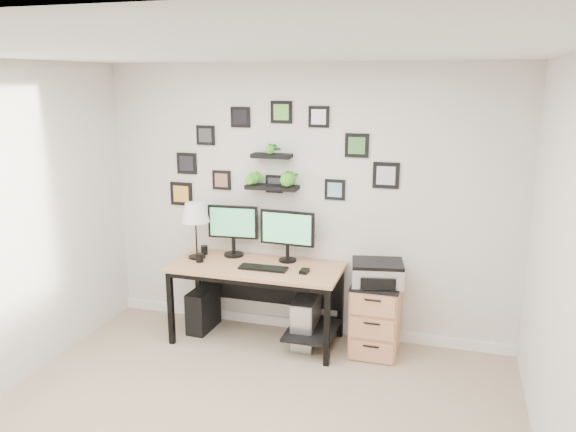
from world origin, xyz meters
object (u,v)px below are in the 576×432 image
(pc_tower_black, at_px, (203,309))
(pc_tower_grey, at_px, (306,321))
(table_lamp, at_px, (195,214))
(mug, at_px, (200,258))
(printer, at_px, (377,273))
(monitor_right, at_px, (287,232))
(file_cabinet, at_px, (376,317))
(monitor_left, at_px, (233,227))
(desk, at_px, (261,277))

(pc_tower_black, distance_m, pc_tower_grey, 1.07)
(table_lamp, relative_size, mug, 6.74)
(pc_tower_black, xyz_separation_m, printer, (1.72, -0.02, 0.56))
(table_lamp, relative_size, pc_tower_black, 1.31)
(monitor_right, xyz_separation_m, printer, (0.88, -0.15, -0.27))
(pc_tower_grey, relative_size, file_cabinet, 0.70)
(file_cabinet, bearing_deg, pc_tower_black, -179.53)
(table_lamp, xyz_separation_m, pc_tower_black, (0.04, 0.01, -0.98))
(mug, distance_m, pc_tower_grey, 1.17)
(monitor_right, bearing_deg, pc_tower_grey, -33.16)
(mug, bearing_deg, table_lamp, 126.14)
(monitor_left, xyz_separation_m, pc_tower_black, (-0.28, -0.14, -0.84))
(monitor_right, xyz_separation_m, table_lamp, (-0.88, -0.14, 0.15))
(mug, xyz_separation_m, pc_tower_black, (-0.04, 0.12, -0.58))
(pc_tower_black, distance_m, file_cabinet, 1.72)
(table_lamp, bearing_deg, file_cabinet, 0.80)
(monitor_left, distance_m, monitor_right, 0.56)
(monitor_left, relative_size, mug, 6.24)
(pc_tower_black, bearing_deg, monitor_right, 11.64)
(file_cabinet, bearing_deg, table_lamp, -179.20)
(monitor_right, xyz_separation_m, mug, (-0.80, -0.26, -0.25))
(desk, xyz_separation_m, monitor_left, (-0.35, 0.19, 0.42))
(monitor_left, bearing_deg, pc_tower_black, -152.99)
(table_lamp, bearing_deg, pc_tower_black, 14.92)
(table_lamp, relative_size, pc_tower_grey, 1.16)
(monitor_left, relative_size, printer, 1.01)
(pc_tower_black, bearing_deg, printer, 2.11)
(monitor_right, height_order, table_lamp, table_lamp)
(file_cabinet, bearing_deg, monitor_left, 174.82)
(monitor_left, bearing_deg, table_lamp, -154.37)
(file_cabinet, bearing_deg, desk, -176.92)
(monitor_right, bearing_deg, printer, -9.69)
(monitor_right, distance_m, table_lamp, 0.90)
(mug, distance_m, pc_tower_black, 0.60)
(desk, xyz_separation_m, pc_tower_black, (-0.63, 0.04, -0.42))
(monitor_right, xyz_separation_m, pc_tower_grey, (0.23, -0.15, -0.81))
(mug, bearing_deg, pc_tower_black, 109.17)
(mug, relative_size, pc_tower_black, 0.19)
(table_lamp, height_order, pc_tower_grey, table_lamp)
(monitor_right, distance_m, file_cabinet, 1.13)
(monitor_left, xyz_separation_m, printer, (1.44, -0.16, -0.27))
(monitor_right, bearing_deg, table_lamp, -170.83)
(monitor_left, relative_size, pc_tower_grey, 1.08)
(monitor_left, distance_m, printer, 1.47)
(desk, xyz_separation_m, printer, (1.08, 0.03, 0.15))
(mug, height_order, printer, printer)
(desk, distance_m, table_lamp, 0.88)
(desk, relative_size, monitor_right, 3.00)
(monitor_right, distance_m, printer, 0.93)
(desk, distance_m, monitor_right, 0.50)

